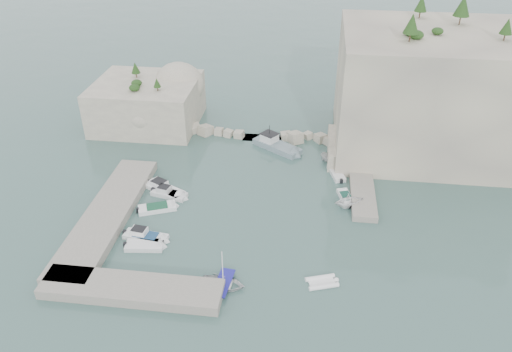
# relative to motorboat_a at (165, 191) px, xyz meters

# --- Properties ---
(ground) EXTENTS (400.00, 400.00, 0.00)m
(ground) POSITION_rel_motorboat_a_xyz_m (11.91, -5.60, 0.00)
(ground) COLOR #41625C
(ground) RESTS_ON ground
(cliff_east) EXTENTS (26.00, 22.00, 17.00)m
(cliff_east) POSITION_rel_motorboat_a_xyz_m (34.91, 17.40, 8.50)
(cliff_east) COLOR beige
(cliff_east) RESTS_ON ground
(cliff_terrace) EXTENTS (8.00, 10.00, 2.50)m
(cliff_terrace) POSITION_rel_motorboat_a_xyz_m (24.91, 12.40, 1.25)
(cliff_terrace) COLOR beige
(cliff_terrace) RESTS_ON ground
(outcrop_west) EXTENTS (16.00, 14.00, 7.00)m
(outcrop_west) POSITION_rel_motorboat_a_xyz_m (-8.09, 19.40, 3.50)
(outcrop_west) COLOR beige
(outcrop_west) RESTS_ON ground
(quay_west) EXTENTS (5.00, 24.00, 1.10)m
(quay_west) POSITION_rel_motorboat_a_xyz_m (-5.09, -6.60, 0.55)
(quay_west) COLOR #9E9689
(quay_west) RESTS_ON ground
(quay_south) EXTENTS (18.00, 4.00, 1.10)m
(quay_south) POSITION_rel_motorboat_a_xyz_m (1.91, -18.10, 0.55)
(quay_south) COLOR #9E9689
(quay_south) RESTS_ON ground
(ledge_east) EXTENTS (3.00, 16.00, 0.80)m
(ledge_east) POSITION_rel_motorboat_a_xyz_m (25.41, 4.40, 0.40)
(ledge_east) COLOR #9E9689
(ledge_east) RESTS_ON ground
(breakwater) EXTENTS (28.00, 3.00, 1.40)m
(breakwater) POSITION_rel_motorboat_a_xyz_m (10.91, 16.40, 0.70)
(breakwater) COLOR beige
(breakwater) RESTS_ON ground
(motorboat_a) EXTENTS (6.58, 4.68, 1.40)m
(motorboat_a) POSITION_rel_motorboat_a_xyz_m (0.00, 0.00, 0.00)
(motorboat_a) COLOR white
(motorboat_a) RESTS_ON ground
(motorboat_b) EXTENTS (5.33, 2.84, 1.40)m
(motorboat_b) POSITION_rel_motorboat_a_xyz_m (0.92, -1.00, 0.00)
(motorboat_b) COLOR silver
(motorboat_b) RESTS_ON ground
(motorboat_c) EXTENTS (5.32, 3.57, 0.70)m
(motorboat_c) POSITION_rel_motorboat_a_xyz_m (0.27, -4.11, 0.00)
(motorboat_c) COLOR white
(motorboat_c) RESTS_ON ground
(motorboat_d) EXTENTS (5.68, 2.35, 1.40)m
(motorboat_d) POSITION_rel_motorboat_a_xyz_m (0.62, -9.71, 0.00)
(motorboat_d) COLOR white
(motorboat_d) RESTS_ON ground
(motorboat_e) EXTENTS (4.72, 2.33, 0.70)m
(motorboat_e) POSITION_rel_motorboat_a_xyz_m (0.97, -11.20, 0.00)
(motorboat_e) COLOR white
(motorboat_e) RESTS_ON ground
(rowboat) EXTENTS (4.76, 3.62, 0.93)m
(rowboat) POSITION_rel_motorboat_a_xyz_m (10.67, -16.02, 0.00)
(rowboat) COLOR white
(rowboat) RESTS_ON ground
(inflatable_dinghy) EXTENTS (3.75, 2.66, 0.44)m
(inflatable_dinghy) POSITION_rel_motorboat_a_xyz_m (20.48, -14.41, 0.00)
(inflatable_dinghy) COLOR white
(inflatable_dinghy) RESTS_ON ground
(tender_east_a) EXTENTS (4.77, 4.48, 2.01)m
(tender_east_a) POSITION_rel_motorboat_a_xyz_m (23.63, -0.49, 0.00)
(tender_east_a) COLOR white
(tender_east_a) RESTS_ON ground
(tender_east_b) EXTENTS (2.47, 4.24, 0.70)m
(tender_east_b) POSITION_rel_motorboat_a_xyz_m (23.29, 1.03, 0.00)
(tender_east_b) COLOR white
(tender_east_b) RESTS_ON ground
(tender_east_c) EXTENTS (2.73, 4.76, 0.70)m
(tender_east_c) POSITION_rel_motorboat_a_xyz_m (22.15, 6.80, 0.00)
(tender_east_c) COLOR white
(tender_east_c) RESTS_ON ground
(tender_east_d) EXTENTS (4.14, 3.14, 1.51)m
(tender_east_d) POSITION_rel_motorboat_a_xyz_m (21.73, 9.86, 0.00)
(tender_east_d) COLOR silver
(tender_east_d) RESTS_ON ground
(work_boat) EXTENTS (8.34, 6.80, 2.20)m
(work_boat) POSITION_rel_motorboat_a_xyz_m (13.48, 13.16, 0.00)
(work_boat) COLOR gray
(work_boat) RESTS_ON ground
(rowboat_mast) EXTENTS (0.10, 0.10, 4.20)m
(rowboat_mast) POSITION_rel_motorboat_a_xyz_m (10.67, -16.02, 2.56)
(rowboat_mast) COLOR white
(rowboat_mast) RESTS_ON rowboat
(vegetation) EXTENTS (53.48, 13.88, 13.40)m
(vegetation) POSITION_rel_motorboat_a_xyz_m (29.74, 18.80, 17.93)
(vegetation) COLOR #1E4219
(vegetation) RESTS_ON ground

